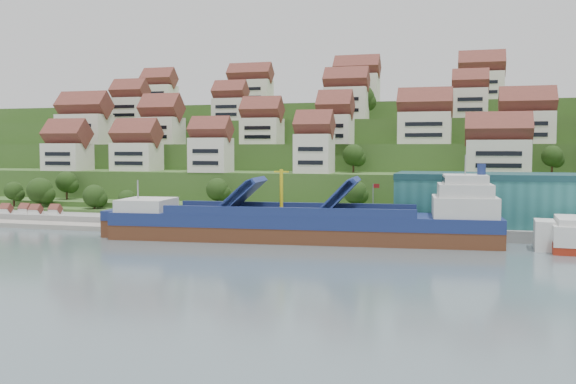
% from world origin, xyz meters
% --- Properties ---
extents(ground, '(300.00, 300.00, 0.00)m').
position_xyz_m(ground, '(0.00, 0.00, 0.00)').
color(ground, slate).
rests_on(ground, ground).
extents(quay, '(180.00, 14.00, 2.20)m').
position_xyz_m(quay, '(20.00, 15.00, 1.10)').
color(quay, gray).
rests_on(quay, ground).
extents(pebble_beach, '(45.00, 20.00, 1.00)m').
position_xyz_m(pebble_beach, '(-58.00, 12.00, 0.50)').
color(pebble_beach, gray).
rests_on(pebble_beach, ground).
extents(hillside, '(260.00, 128.00, 31.00)m').
position_xyz_m(hillside, '(0.00, 103.55, 10.66)').
color(hillside, '#2D4C1E').
rests_on(hillside, ground).
extents(hillside_village, '(158.08, 63.28, 28.91)m').
position_xyz_m(hillside_village, '(0.47, 61.36, 24.67)').
color(hillside_village, silver).
rests_on(hillside_village, ground).
extents(hillside_trees, '(137.99, 62.54, 31.94)m').
position_xyz_m(hillside_trees, '(-16.11, 43.50, 16.33)').
color(hillside_trees, '#233F15').
rests_on(hillside_trees, ground).
extents(warehouse, '(60.00, 15.00, 10.00)m').
position_xyz_m(warehouse, '(52.00, 17.00, 7.20)').
color(warehouse, '#276B6B').
rests_on(warehouse, quay).
extents(flagpole, '(1.28, 0.16, 8.00)m').
position_xyz_m(flagpole, '(18.11, 10.00, 6.88)').
color(flagpole, gray).
rests_on(flagpole, quay).
extents(beach_huts, '(14.40, 3.70, 2.20)m').
position_xyz_m(beach_huts, '(-60.00, 10.75, 2.10)').
color(beach_huts, white).
rests_on(beach_huts, pebble_beach).
extents(cargo_ship, '(71.51, 17.33, 15.61)m').
position_xyz_m(cargo_ship, '(8.09, 0.77, 3.04)').
color(cargo_ship, '#542D19').
rests_on(cargo_ship, ground).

